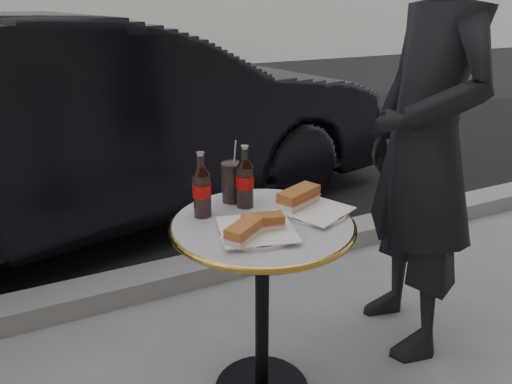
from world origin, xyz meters
name	(u,v)px	position (x,y,z in m)	size (l,w,h in m)	color
asphalt_road	(80,120)	(0.00, 5.00, 0.00)	(40.00, 8.00, 0.00)	black
curb	(187,273)	(0.00, 0.90, 0.05)	(40.00, 0.20, 0.12)	gray
bistro_table	(262,314)	(0.00, 0.00, 0.37)	(0.62, 0.62, 0.73)	#BAB2C4
plate_left	(257,232)	(-0.06, -0.07, 0.74)	(0.24, 0.24, 0.01)	white
plate_right	(314,212)	(0.19, -0.02, 0.74)	(0.22, 0.22, 0.01)	white
sandwich_left_a	(244,232)	(-0.12, -0.11, 0.77)	(0.14, 0.07, 0.05)	#B1642D
sandwich_left_b	(263,223)	(-0.04, -0.08, 0.77)	(0.13, 0.06, 0.05)	#9A5C27
sandwich_right	(299,198)	(0.16, 0.04, 0.77)	(0.17, 0.08, 0.06)	#A85D2A
cola_bottle_left	(202,185)	(-0.16, 0.13, 0.85)	(0.06, 0.06, 0.23)	black
cola_bottle_right	(245,177)	(0.00, 0.14, 0.85)	(0.06, 0.06, 0.23)	black
cola_glass	(231,182)	(-0.02, 0.21, 0.81)	(0.07, 0.07, 0.15)	black
parked_car	(105,123)	(-0.18, 1.93, 0.66)	(4.03, 1.40, 1.33)	black
pedestrian	(425,145)	(0.74, 0.06, 0.89)	(0.65, 0.42, 1.78)	black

